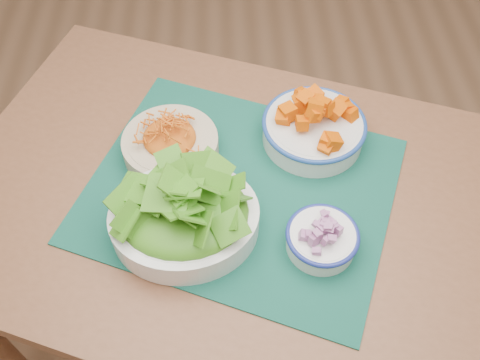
# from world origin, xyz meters

# --- Properties ---
(ground) EXTENTS (4.00, 4.00, 0.00)m
(ground) POSITION_xyz_m (0.00, 0.00, 0.00)
(ground) COLOR #A4724F
(ground) RESTS_ON ground
(table) EXTENTS (1.42, 1.18, 0.75)m
(table) POSITION_xyz_m (-0.30, 0.02, 0.65)
(table) COLOR brown
(table) RESTS_ON ground
(placemat) EXTENTS (0.76, 0.70, 0.00)m
(placemat) POSITION_xyz_m (-0.30, 0.04, 0.75)
(placemat) COLOR #08352B
(placemat) RESTS_ON table
(carrot_bowl) EXTENTS (0.23, 0.23, 0.08)m
(carrot_bowl) POSITION_xyz_m (-0.45, 0.14, 0.79)
(carrot_bowl) COLOR beige
(carrot_bowl) RESTS_ON placemat
(squash_bowl) EXTENTS (0.29, 0.29, 0.12)m
(squash_bowl) POSITION_xyz_m (-0.13, 0.17, 0.81)
(squash_bowl) COLOR silver
(squash_bowl) RESTS_ON placemat
(lettuce_bowl) EXTENTS (0.30, 0.26, 0.14)m
(lettuce_bowl) POSITION_xyz_m (-0.41, -0.06, 0.82)
(lettuce_bowl) COLOR white
(lettuce_bowl) RESTS_ON placemat
(onion_bowl) EXTENTS (0.15, 0.15, 0.07)m
(onion_bowl) POSITION_xyz_m (-0.15, -0.11, 0.79)
(onion_bowl) COLOR white
(onion_bowl) RESTS_ON placemat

